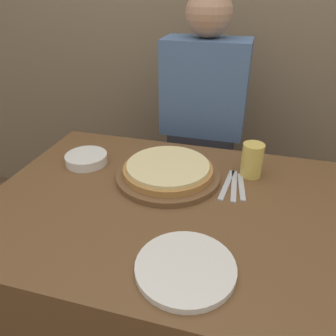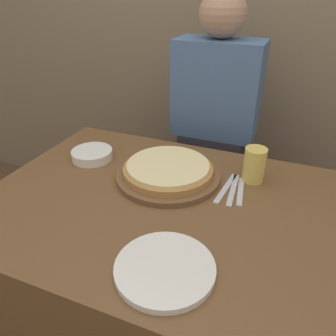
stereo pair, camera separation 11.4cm
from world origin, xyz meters
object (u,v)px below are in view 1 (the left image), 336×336
beer_glass (252,159)px  dinner_plate (185,268)px  diner_person (202,143)px  fork (227,185)px  pizza_on_board (168,172)px  dinner_knife (234,186)px  spoon (241,187)px  side_bowl (86,159)px

beer_glass → dinner_plate: size_ratio=0.50×
dinner_plate → diner_person: 0.91m
fork → diner_person: size_ratio=0.15×
pizza_on_board → dinner_plate: 0.43m
pizza_on_board → diner_person: (0.04, 0.50, -0.11)m
pizza_on_board → dinner_knife: (0.23, 0.01, -0.02)m
beer_glass → fork: beer_glass is taller
beer_glass → spoon: beer_glass is taller
side_bowl → pizza_on_board: bearing=-3.8°
beer_glass → diner_person: (-0.24, 0.40, -0.15)m
dinner_plate → diner_person: bearing=97.6°
pizza_on_board → fork: (0.21, 0.01, -0.02)m
beer_glass → dinner_knife: bearing=-118.4°
fork → diner_person: diner_person is taller
spoon → dinner_plate: bearing=-103.9°
fork → pizza_on_board: bearing=-178.1°
pizza_on_board → spoon: bearing=1.6°
pizza_on_board → diner_person: bearing=85.9°
beer_glass → diner_person: bearing=121.5°
spoon → fork: bearing=180.0°
side_bowl → fork: (0.54, -0.02, -0.02)m
beer_glass → side_bowl: beer_glass is taller
dinner_knife → spoon: (0.02, 0.00, 0.00)m
side_bowl → spoon: 0.59m
pizza_on_board → fork: size_ratio=1.86×
beer_glass → diner_person: 0.49m
dinner_plate → fork: (0.05, 0.41, -0.01)m
fork → diner_person: 0.53m
diner_person → fork: bearing=-70.7°
pizza_on_board → diner_person: size_ratio=0.27×
dinner_knife → diner_person: size_ratio=0.15×
pizza_on_board → diner_person: 0.51m
pizza_on_board → dinner_knife: size_ratio=1.86×
dinner_knife → spoon: bearing=0.0°
dinner_plate → side_bowl: 0.65m
pizza_on_board → dinner_plate: bearing=-68.9°
pizza_on_board → spoon: pizza_on_board is taller
dinner_plate → fork: 0.41m
beer_glass → diner_person: size_ratio=0.09×
pizza_on_board → dinner_plate: (0.16, -0.40, -0.02)m
pizza_on_board → side_bowl: (-0.33, 0.02, -0.01)m
dinner_plate → dinner_knife: size_ratio=1.24×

